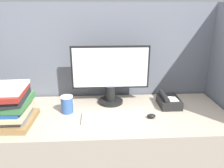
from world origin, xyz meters
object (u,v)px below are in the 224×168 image
at_px(book_stack, 11,105).
at_px(keyboard, 113,117).
at_px(monitor, 110,75).
at_px(desk_telephone, 168,101).
at_px(mouse, 151,116).
at_px(coffee_cup, 67,104).

bearing_deg(book_stack, keyboard, 1.82).
distance_m(monitor, keyboard, 0.35).
xyz_separation_m(book_stack, desk_telephone, (1.08, 0.20, -0.09)).
bearing_deg(monitor, mouse, -46.31).
bearing_deg(coffee_cup, keyboard, -19.50).
bearing_deg(keyboard, monitor, 91.36).
distance_m(keyboard, book_stack, 0.66).
bearing_deg(coffee_cup, mouse, -11.71).
bearing_deg(coffee_cup, book_stack, -157.62).
relative_size(mouse, book_stack, 0.18).
height_order(keyboard, coffee_cup, coffee_cup).
relative_size(keyboard, desk_telephone, 2.07).
bearing_deg(desk_telephone, keyboard, -157.07).
xyz_separation_m(monitor, keyboard, (0.01, -0.27, -0.22)).
xyz_separation_m(mouse, desk_telephone, (0.17, 0.19, 0.02)).
height_order(mouse, desk_telephone, desk_telephone).
height_order(monitor, keyboard, monitor).
xyz_separation_m(mouse, book_stack, (-0.91, -0.01, 0.11)).
distance_m(mouse, book_stack, 0.92).
distance_m(keyboard, mouse, 0.26).
distance_m(monitor, coffee_cup, 0.39).
relative_size(mouse, coffee_cup, 0.48).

